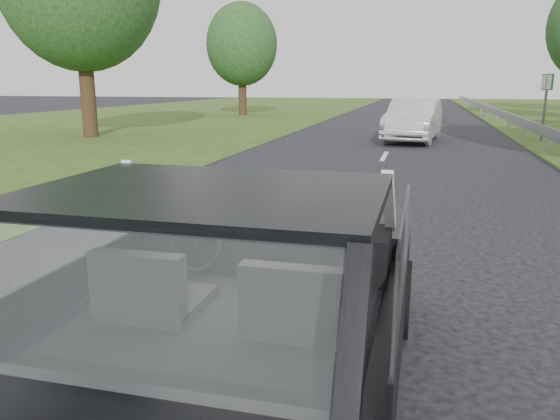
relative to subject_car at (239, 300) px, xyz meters
The scene contains 11 objects.
ground 0.72m from the subject_car, ahead, with size 140.00×140.00×0.00m, color #38383F.
subject_car is the anchor object (origin of this frame).
dashboard 0.64m from the subject_car, 90.00° to the left, with size 1.58×0.45×0.30m, color black.
driver_seat 0.52m from the subject_car, 144.06° to the right, with size 0.50×0.72×0.42m, color black.
passenger_seat 0.52m from the subject_car, 35.94° to the right, with size 0.50×0.72×0.42m, color black.
steering_wheel 0.55m from the subject_car, 140.48° to the left, with size 0.36×0.36×0.04m, color black.
cat 0.70m from the subject_car, 76.79° to the left, with size 0.56×0.17×0.25m, color #9F9F9F.
other_car 16.32m from the subject_car, 87.79° to the left, with size 1.70×4.29×1.41m, color silver.
highway_sign 18.35m from the subject_car, 74.48° to the left, with size 0.09×0.89×2.22m, color #1A692C.
tree_5 18.72m from the subject_car, 125.87° to the left, with size 5.58×5.58×8.46m, color #173714, non-canonical shape.
tree_6 31.17m from the subject_car, 108.37° to the left, with size 4.24×4.24×6.42m, color #173714, non-canonical shape.
Camera 1 is at (0.95, -2.73, 1.92)m, focal length 35.00 mm.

